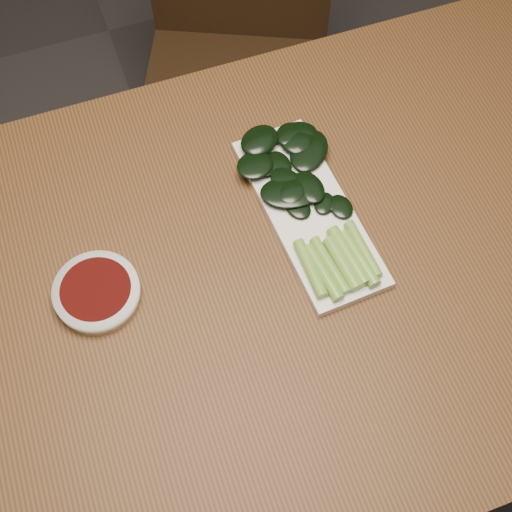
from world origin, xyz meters
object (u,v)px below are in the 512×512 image
at_px(chair_far, 236,54).
at_px(gai_lan, 305,193).
at_px(table, 242,302).
at_px(serving_plate, 309,212).
at_px(sauce_bowl, 97,292).

distance_m(chair_far, gai_lan, 0.63).
relative_size(table, chair_far, 1.57).
xyz_separation_m(serving_plate, gai_lan, (0.00, 0.02, 0.02)).
bearing_deg(chair_far, table, -83.31).
relative_size(table, sauce_bowl, 11.49).
distance_m(sauce_bowl, gai_lan, 0.34).
xyz_separation_m(chair_far, sauce_bowl, (-0.41, -0.61, 0.28)).
height_order(chair_far, gai_lan, chair_far).
bearing_deg(sauce_bowl, serving_plate, 4.55).
xyz_separation_m(table, gai_lan, (0.14, 0.10, 0.10)).
height_order(table, sauce_bowl, sauce_bowl).
xyz_separation_m(table, chair_far, (0.21, 0.65, -0.19)).
relative_size(chair_far, gai_lan, 2.71).
bearing_deg(gai_lan, chair_far, 82.34).
xyz_separation_m(sauce_bowl, serving_plate, (0.33, 0.03, -0.01)).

